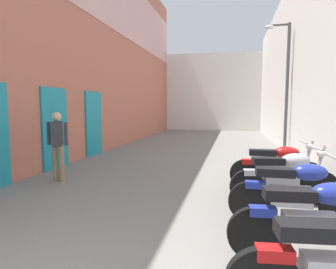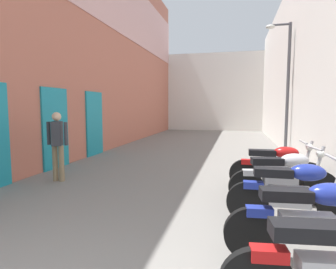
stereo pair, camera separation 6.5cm
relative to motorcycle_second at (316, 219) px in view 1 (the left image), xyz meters
The scene contains 10 objects.
ground_plane 5.99m from the motorcycle_second, 113.22° to the left, with size 34.99×34.99×0.00m, color slate.
building_left 10.19m from the motorcycle_second, 128.12° to the left, with size 0.45×18.99×8.50m.
building_right 7.99m from the motorcycle_second, 81.34° to the left, with size 0.45×18.99×6.11m.
building_far_end 18.26m from the motorcycle_second, 97.46° to the left, with size 9.59×2.00×5.41m, color silver.
motorcycle_second is the anchor object (origin of this frame).
motorcycle_third 1.03m from the motorcycle_second, 90.00° to the left, with size 1.85×0.58×1.04m.
motorcycle_fourth 1.91m from the motorcycle_second, 90.00° to the left, with size 1.84×0.58×1.04m.
motorcycle_fifth 2.78m from the motorcycle_second, 90.00° to the left, with size 1.85×0.58×1.04m.
pedestrian_mid_alley 5.32m from the motorcycle_second, 153.23° to the left, with size 0.52×0.39×1.57m.
street_lamp 7.05m from the motorcycle_second, 84.08° to the left, with size 0.79×0.18×4.35m.
Camera 1 is at (1.47, -1.19, 1.70)m, focal length 30.21 mm.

